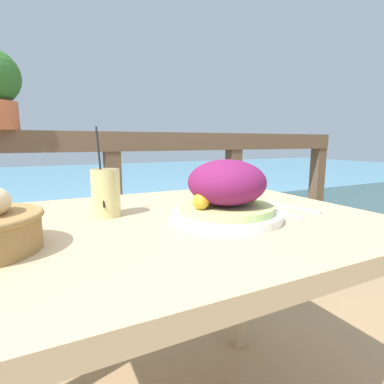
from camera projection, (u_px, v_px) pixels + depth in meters
The scene contains 8 objects.
patio_table at pixel (173, 256), 0.80m from camera, with size 1.08×0.81×0.75m.
railing_fence at pixel (114, 197), 1.42m from camera, with size 2.80×0.08×0.99m.
sea_backdrop at pixel (71, 198), 3.70m from camera, with size 12.00×4.00×0.52m.
salad_plate at pixel (227, 194), 0.76m from camera, with size 0.28×0.28×0.15m.
drink_glass at pixel (106, 193), 0.79m from camera, with size 0.07×0.08×0.24m.
fork at pixel (279, 211), 0.85m from camera, with size 0.02×0.18×0.00m.
knife at pixel (293, 207), 0.90m from camera, with size 0.05×0.18×0.00m.
orange_near_basket at pixel (205, 186), 1.09m from camera, with size 0.08×0.08×0.08m.
Camera 1 is at (-0.29, -0.70, 0.95)m, focal length 28.00 mm.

